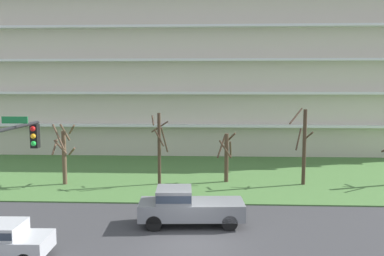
{
  "coord_description": "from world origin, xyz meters",
  "views": [
    {
      "loc": [
        0.77,
        -17.63,
        7.29
      ],
      "look_at": [
        -0.29,
        6.0,
        4.69
      ],
      "focal_mm": 37.43,
      "sensor_mm": 36.0,
      "label": 1
    }
  ],
  "objects": [
    {
      "name": "tree_far_left",
      "position": [
        -9.7,
        10.26,
        2.39
      ],
      "size": [
        1.7,
        1.67,
        4.51
      ],
      "color": "brown",
      "rests_on": "ground"
    },
    {
      "name": "tree_left",
      "position": [
        -2.85,
        10.63,
        2.85
      ],
      "size": [
        1.3,
        1.32,
        5.25
      ],
      "color": "#423023",
      "rests_on": "ground"
    },
    {
      "name": "tree_right",
      "position": [
        7.5,
        11.04,
        2.94
      ],
      "size": [
        1.76,
        1.35,
        5.55
      ],
      "color": "#423023",
      "rests_on": "ground"
    },
    {
      "name": "apartment_building",
      "position": [
        0.0,
        27.63,
        9.63
      ],
      "size": [
        47.06,
        12.23,
        19.27
      ],
      "color": "beige",
      "rests_on": "ground"
    },
    {
      "name": "tree_center",
      "position": [
        2.0,
        11.57,
        2.06
      ],
      "size": [
        1.47,
        1.36,
        3.74
      ],
      "color": "#4C3828",
      "rests_on": "ground"
    },
    {
      "name": "ground",
      "position": [
        0.0,
        0.0,
        0.0
      ],
      "size": [
        160.0,
        160.0,
        0.0
      ],
      "primitive_type": "plane",
      "color": "#38383A"
    },
    {
      "name": "pickup_gray_center_left",
      "position": [
        -0.4,
        2.49,
        1.02
      ],
      "size": [
        5.51,
        2.31,
        1.95
      ],
      "rotation": [
        0.0,
        0.0,
        3.2
      ],
      "color": "slate",
      "rests_on": "ground"
    },
    {
      "name": "traffic_signal_mast",
      "position": [
        -5.86,
        -5.27,
        4.19
      ],
      "size": [
        0.9,
        4.1,
        6.23
      ],
      "color": "black",
      "rests_on": "ground"
    },
    {
      "name": "grass_lawn_strip",
      "position": [
        0.0,
        14.0,
        0.04
      ],
      "size": [
        80.0,
        16.0,
        0.08
      ],
      "primitive_type": "cube",
      "color": "#477238",
      "rests_on": "ground"
    }
  ]
}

